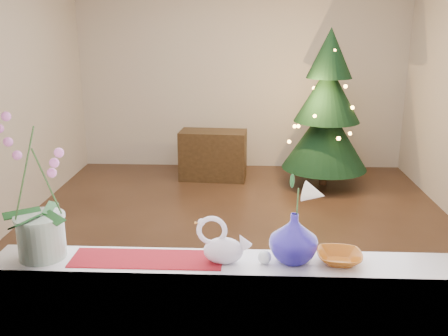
# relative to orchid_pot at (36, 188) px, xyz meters

# --- Properties ---
(ground) EXTENTS (5.00, 5.00, 0.00)m
(ground) POSITION_rel_orchid_pot_xyz_m (0.87, 2.36, -1.26)
(ground) COLOR #342015
(ground) RESTS_ON ground
(wall_back) EXTENTS (4.50, 0.10, 2.70)m
(wall_back) POSITION_rel_orchid_pot_xyz_m (0.87, 4.86, 0.09)
(wall_back) COLOR beige
(wall_back) RESTS_ON ground
(wall_front) EXTENTS (4.50, 0.10, 2.70)m
(wall_front) POSITION_rel_orchid_pot_xyz_m (0.87, -0.14, 0.09)
(wall_front) COLOR beige
(wall_front) RESTS_ON ground
(windowsill) EXTENTS (2.20, 0.26, 0.04)m
(windowsill) POSITION_rel_orchid_pot_xyz_m (0.87, -0.01, -0.36)
(windowsill) COLOR white
(windowsill) RESTS_ON window_apron
(window_frame) EXTENTS (2.22, 0.06, 1.60)m
(window_frame) POSITION_rel_orchid_pot_xyz_m (0.87, -0.11, 0.44)
(window_frame) COLOR white
(window_frame) RESTS_ON windowsill
(runner) EXTENTS (0.70, 0.20, 0.01)m
(runner) POSITION_rel_orchid_pot_xyz_m (0.49, -0.01, -0.34)
(runner) COLOR maroon
(runner) RESTS_ON windowsill
(orchid_pot) EXTENTS (0.26, 0.26, 0.68)m
(orchid_pot) POSITION_rel_orchid_pot_xyz_m (0.00, 0.00, 0.00)
(orchid_pot) COLOR silver
(orchid_pot) RESTS_ON windowsill
(swan) EXTENTS (0.25, 0.12, 0.21)m
(swan) POSITION_rel_orchid_pot_xyz_m (0.85, -0.02, -0.23)
(swan) COLOR silver
(swan) RESTS_ON windowsill
(blue_vase) EXTENTS (0.27, 0.27, 0.27)m
(blue_vase) POSITION_rel_orchid_pot_xyz_m (1.17, 0.01, -0.21)
(blue_vase) COLOR navy
(blue_vase) RESTS_ON windowsill
(lily) EXTENTS (0.15, 0.08, 0.20)m
(lily) POSITION_rel_orchid_pot_xyz_m (1.17, 0.01, 0.03)
(lily) COLOR beige
(lily) RESTS_ON blue_vase
(paperweight) EXTENTS (0.07, 0.07, 0.06)m
(paperweight) POSITION_rel_orchid_pot_xyz_m (1.04, -0.02, -0.31)
(paperweight) COLOR silver
(paperweight) RESTS_ON windowsill
(amber_dish) EXTENTS (0.19, 0.19, 0.04)m
(amber_dish) POSITION_rel_orchid_pot_xyz_m (1.38, 0.00, -0.32)
(amber_dish) COLOR #974B0E
(amber_dish) RESTS_ON windowsill
(xmas_tree) EXTENTS (1.34, 1.34, 1.94)m
(xmas_tree) POSITION_rel_orchid_pot_xyz_m (1.93, 4.03, -0.29)
(xmas_tree) COLOR black
(xmas_tree) RESTS_ON ground
(side_table) EXTENTS (0.88, 0.49, 0.64)m
(side_table) POSITION_rel_orchid_pot_xyz_m (0.51, 4.22, -0.94)
(side_table) COLOR black
(side_table) RESTS_ON ground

